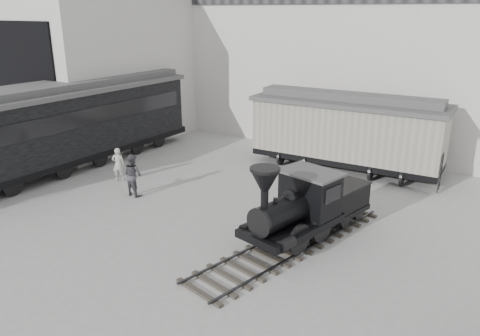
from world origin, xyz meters
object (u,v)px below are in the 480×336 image
Objects in this scene: boxcar at (347,130)px; passenger_coach at (72,123)px; visitor_b at (133,175)px; locomotive at (304,209)px; visitor_a at (118,164)px.

boxcar is 13.85m from passenger_coach.
passenger_coach reaches higher than visitor_b.
passenger_coach is 5.81m from visitor_b.
passenger_coach is at bearing -172.60° from locomotive.
passenger_coach is 9.38× the size of visitor_a.
boxcar is 5.97× the size of visitor_a.
passenger_coach is 3.89m from visitor_a.
boxcar reaches higher than locomotive.
visitor_a is (3.59, -0.41, -1.43)m from passenger_coach.
locomotive is 0.92× the size of boxcar.
visitor_a is at bearing -140.94° from boxcar.
visitor_a is 0.87× the size of visitor_b.
boxcar is (-1.62, 8.13, 0.91)m from locomotive.
locomotive reaches higher than visitor_a.
locomotive is 8.34m from boxcar.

